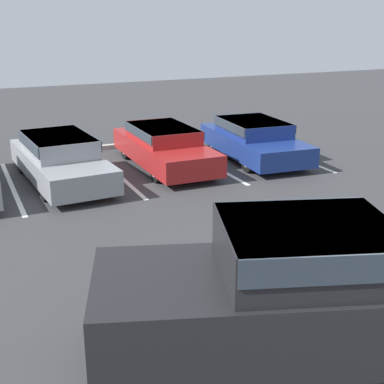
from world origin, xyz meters
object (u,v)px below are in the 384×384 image
(parked_sedan_d, at_px, (254,138))
(wheel_stop_curb, at_px, (107,147))
(parked_sedan_b, at_px, (60,157))
(parked_sedan_c, at_px, (164,145))
(pickup_truck, at_px, (329,292))

(parked_sedan_d, bearing_deg, wheel_stop_curb, -124.78)
(parked_sedan_b, height_order, parked_sedan_c, parked_sedan_b)
(pickup_truck, bearing_deg, wheel_stop_curb, 106.28)
(parked_sedan_c, height_order, parked_sedan_d, parked_sedan_d)
(parked_sedan_b, xyz_separation_m, parked_sedan_d, (5.91, -0.04, -0.02))
(pickup_truck, relative_size, parked_sedan_d, 1.37)
(parked_sedan_b, xyz_separation_m, wheel_stop_curb, (2.09, 3.04, -0.59))
(pickup_truck, distance_m, parked_sedan_d, 10.12)
(parked_sedan_b, bearing_deg, parked_sedan_d, 85.71)
(parked_sedan_c, distance_m, parked_sedan_d, 2.87)
(parked_sedan_b, distance_m, wheel_stop_curb, 3.74)
(pickup_truck, bearing_deg, parked_sedan_c, 99.85)
(parked_sedan_d, relative_size, wheel_stop_curb, 2.56)
(parked_sedan_b, relative_size, wheel_stop_curb, 2.71)
(pickup_truck, distance_m, parked_sedan_c, 9.55)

